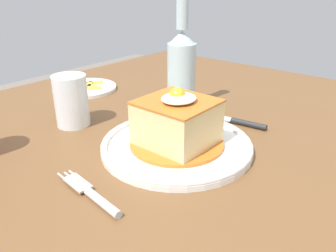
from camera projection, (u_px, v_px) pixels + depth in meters
name	position (u px, v px, depth m)	size (l,w,h in m)	color
dining_table	(135.00, 188.00, 0.66)	(1.38, 1.01, 0.73)	brown
main_plate	(177.00, 145.00, 0.60)	(0.27, 0.27, 0.02)	white
sandwich_meal	(177.00, 123.00, 0.59)	(0.17, 0.17, 0.11)	#C66B23
fork	(94.00, 196.00, 0.47)	(0.03, 0.14, 0.01)	silver
knife	(238.00, 121.00, 0.71)	(0.04, 0.17, 0.01)	#262628
beer_bottle_clear	(182.00, 66.00, 0.75)	(0.06, 0.06, 0.27)	#ADC6CC
drinking_glass	(72.00, 104.00, 0.69)	(0.07, 0.07, 0.10)	silver
side_plate_fries	(85.00, 88.00, 0.92)	(0.17, 0.17, 0.02)	white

